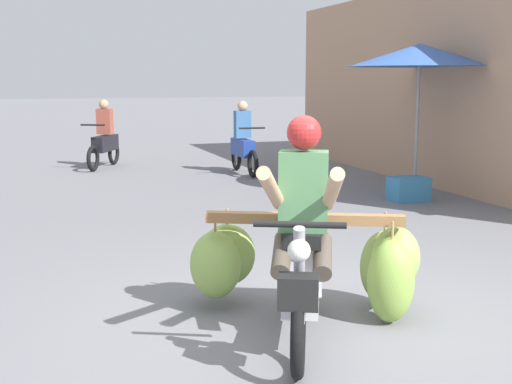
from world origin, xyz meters
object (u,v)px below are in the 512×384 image
at_px(motorbike_main_loaded, 308,257).
at_px(produce_crate, 408,189).
at_px(motorbike_distant_ahead_right, 105,140).
at_px(market_umbrella_near_shop, 420,55).
at_px(motorbike_distant_ahead_left, 243,144).

height_order(motorbike_main_loaded, produce_crate, motorbike_main_loaded).
height_order(motorbike_distant_ahead_right, market_umbrella_near_shop, market_umbrella_near_shop).
distance_m(motorbike_distant_ahead_left, market_umbrella_near_shop, 3.95).
relative_size(motorbike_main_loaded, motorbike_distant_ahead_left, 1.25).
bearing_deg(motorbike_distant_ahead_left, motorbike_main_loaded, -104.15).
bearing_deg(market_umbrella_near_shop, motorbike_distant_ahead_left, 122.80).
bearing_deg(motorbike_distant_ahead_right, motorbike_main_loaded, -87.14).
bearing_deg(produce_crate, motorbike_main_loaded, -129.34).
distance_m(motorbike_distant_ahead_right, market_umbrella_near_shop, 6.69).
distance_m(motorbike_main_loaded, motorbike_distant_ahead_left, 8.08).
xyz_separation_m(motorbike_distant_ahead_right, produce_crate, (3.91, -5.39, -0.39)).
distance_m(motorbike_main_loaded, produce_crate, 5.42).
distance_m(motorbike_distant_ahead_right, produce_crate, 6.67).
bearing_deg(motorbike_main_loaded, produce_crate, 50.66).
height_order(motorbike_distant_ahead_left, produce_crate, motorbike_distant_ahead_left).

